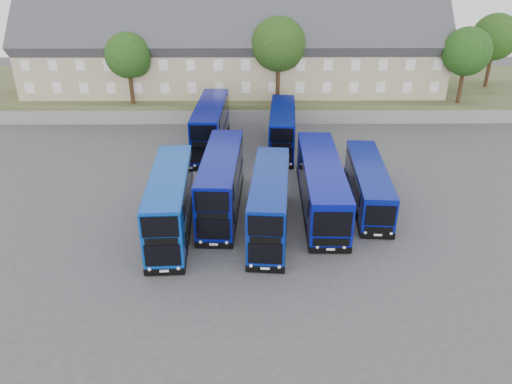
% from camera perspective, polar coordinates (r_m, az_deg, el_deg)
% --- Properties ---
extents(ground, '(120.00, 120.00, 0.00)m').
position_cam_1_polar(ground, '(33.89, 0.97, -5.28)').
color(ground, '#444449').
rests_on(ground, ground).
extents(retaining_wall, '(70.00, 0.40, 1.50)m').
position_cam_1_polar(retaining_wall, '(55.50, 0.42, 8.58)').
color(retaining_wall, slate).
rests_on(retaining_wall, ground).
extents(earth_bank, '(80.00, 20.00, 2.00)m').
position_cam_1_polar(earth_bank, '(65.02, 0.30, 11.51)').
color(earth_bank, '#444929').
rests_on(earth_bank, ground).
extents(terrace_row, '(48.00, 10.40, 11.20)m').
position_cam_1_polar(terrace_row, '(59.90, -2.62, 15.67)').
color(terrace_row, tan).
rests_on(terrace_row, earth_bank).
extents(dd_front_left, '(2.98, 10.81, 4.25)m').
position_cam_1_polar(dd_front_left, '(34.16, -9.74, -1.38)').
color(dd_front_left, '#093CA6').
rests_on(dd_front_left, ground).
extents(dd_front_mid, '(3.02, 11.05, 4.35)m').
position_cam_1_polar(dd_front_mid, '(36.47, -3.99, 0.92)').
color(dd_front_mid, '#060E7D').
rests_on(dd_front_mid, ground).
extents(dd_front_right, '(3.21, 10.54, 4.13)m').
position_cam_1_polar(dd_front_right, '(33.80, 1.56, -1.42)').
color(dd_front_right, navy).
rests_on(dd_front_right, ground).
extents(dd_rear_left, '(3.00, 11.19, 4.41)m').
position_cam_1_polar(dd_rear_left, '(48.10, -5.17, 7.38)').
color(dd_rear_left, '#060D79').
rests_on(dd_rear_left, ground).
extents(dd_rear_right, '(2.98, 10.14, 3.97)m').
position_cam_1_polar(dd_rear_right, '(47.92, 3.01, 7.11)').
color(dd_rear_right, '#06117F').
rests_on(dd_rear_right, ground).
extents(coach_east_a, '(3.02, 13.19, 3.59)m').
position_cam_1_polar(coach_east_a, '(37.32, 7.45, 0.74)').
color(coach_east_a, '#070F8D').
rests_on(coach_east_a, ground).
extents(coach_east_b, '(3.04, 11.13, 3.01)m').
position_cam_1_polar(coach_east_b, '(38.68, 12.67, 0.78)').
color(coach_east_b, navy).
rests_on(coach_east_b, ground).
extents(tree_west, '(4.80, 4.80, 7.65)m').
position_cam_1_polar(tree_west, '(56.49, -14.26, 14.73)').
color(tree_west, '#382314').
rests_on(tree_west, earth_bank).
extents(tree_mid, '(5.76, 5.76, 9.18)m').
position_cam_1_polar(tree_mid, '(55.34, 2.74, 16.31)').
color(tree_mid, '#382314').
rests_on(tree_mid, earth_bank).
extents(tree_east, '(5.12, 5.12, 8.16)m').
position_cam_1_polar(tree_east, '(59.49, 23.03, 14.38)').
color(tree_east, '#382314').
rests_on(tree_east, earth_bank).
extents(tree_far, '(5.44, 5.44, 8.67)m').
position_cam_1_polar(tree_far, '(68.16, 25.71, 15.51)').
color(tree_far, '#382314').
rests_on(tree_far, earth_bank).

